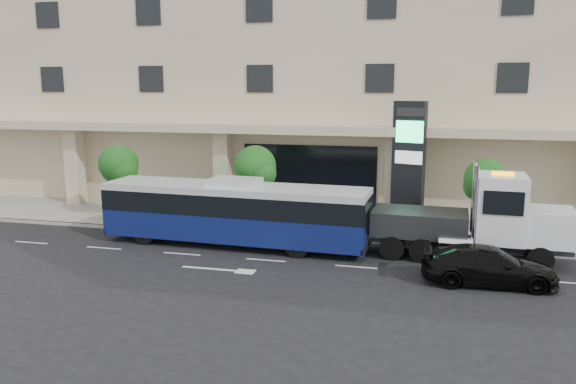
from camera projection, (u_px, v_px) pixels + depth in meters
name	position (u px, v px, depth m)	size (l,w,h in m)	color
ground	(275.00, 251.00, 26.21)	(120.00, 120.00, 0.00)	black
sidewalk	(298.00, 224.00, 30.97)	(120.00, 6.00, 0.15)	gray
curb	(285.00, 238.00, 28.11)	(120.00, 0.30, 0.15)	gray
convention_center	(331.00, 51.00, 39.08)	(60.00, 17.60, 20.00)	#BAA98C
tree_left	(119.00, 167.00, 31.38)	(2.27, 2.20, 4.22)	#422B19
tree_mid	(256.00, 169.00, 29.49)	(2.28, 2.20, 4.38)	#422B19
tree_right	(486.00, 182.00, 26.87)	(2.10, 2.00, 4.04)	#422B19
city_bus	(235.00, 211.00, 26.87)	(12.98, 3.30, 3.26)	black
tow_truck	(479.00, 221.00, 24.49)	(9.59, 2.77, 4.35)	#2D3033
black_sedan	(489.00, 266.00, 21.68)	(2.07, 5.08, 1.48)	black
signage_pylon	(408.00, 164.00, 29.40)	(1.76, 1.08, 6.67)	black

